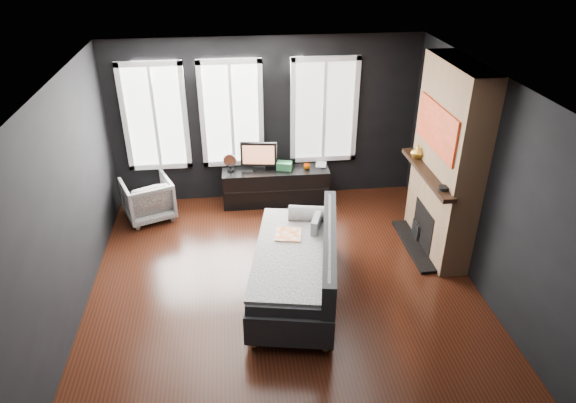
{
  "coord_description": "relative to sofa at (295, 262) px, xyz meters",
  "views": [
    {
      "loc": [
        -0.58,
        -5.42,
        4.23
      ],
      "look_at": [
        0.1,
        0.3,
        1.05
      ],
      "focal_mm": 32.0,
      "sensor_mm": 36.0,
      "label": 1
    }
  ],
  "objects": [
    {
      "name": "floor",
      "position": [
        -0.13,
        0.23,
        -0.47
      ],
      "size": [
        5.0,
        5.0,
        0.0
      ],
      "primitive_type": "plane",
      "color": "black",
      "rests_on": "ground"
    },
    {
      "name": "ceiling",
      "position": [
        -0.13,
        0.23,
        2.23
      ],
      "size": [
        5.0,
        5.0,
        0.0
      ],
      "primitive_type": "plane",
      "color": "white",
      "rests_on": "ground"
    },
    {
      "name": "wall_back",
      "position": [
        -0.13,
        2.73,
        0.88
      ],
      "size": [
        5.0,
        0.02,
        2.7
      ],
      "primitive_type": "cube",
      "color": "black",
      "rests_on": "ground"
    },
    {
      "name": "wall_left",
      "position": [
        -2.63,
        0.23,
        0.88
      ],
      "size": [
        0.02,
        5.0,
        2.7
      ],
      "primitive_type": "cube",
      "color": "black",
      "rests_on": "ground"
    },
    {
      "name": "wall_right",
      "position": [
        2.37,
        0.23,
        0.88
      ],
      "size": [
        0.02,
        5.0,
        2.7
      ],
      "primitive_type": "cube",
      "color": "black",
      "rests_on": "ground"
    },
    {
      "name": "windows",
      "position": [
        -0.58,
        2.69,
        1.91
      ],
      "size": [
        4.0,
        0.16,
        1.76
      ],
      "primitive_type": null,
      "color": "white",
      "rests_on": "wall_back"
    },
    {
      "name": "fireplace",
      "position": [
        2.17,
        0.83,
        0.88
      ],
      "size": [
        0.7,
        1.62,
        2.7
      ],
      "primitive_type": null,
      "color": "#93724C",
      "rests_on": "floor"
    },
    {
      "name": "sofa",
      "position": [
        0.0,
        0.0,
        0.0
      ],
      "size": [
        1.5,
        2.36,
        0.94
      ],
      "primitive_type": null,
      "rotation": [
        0.0,
        0.0,
        -0.19
      ],
      "color": "#242426",
      "rests_on": "floor"
    },
    {
      "name": "stripe_pillow",
      "position": [
        0.33,
        0.43,
        0.21
      ],
      "size": [
        0.19,
        0.35,
        0.34
      ],
      "primitive_type": "cube",
      "rotation": [
        0.0,
        0.0,
        -0.35
      ],
      "color": "gray",
      "rests_on": "sofa"
    },
    {
      "name": "armchair",
      "position": [
        -2.08,
        2.18,
        -0.1
      ],
      "size": [
        0.91,
        0.89,
        0.74
      ],
      "primitive_type": "imported",
      "rotation": [
        0.0,
        0.0,
        -2.77
      ],
      "color": "silver",
      "rests_on": "floor"
    },
    {
      "name": "media_console",
      "position": [
        -0.01,
        2.47,
        -0.17
      ],
      "size": [
        1.77,
        0.58,
        0.61
      ],
      "primitive_type": null,
      "rotation": [
        0.0,
        0.0,
        -0.02
      ],
      "color": "black",
      "rests_on": "floor"
    },
    {
      "name": "monitor",
      "position": [
        -0.28,
        2.49,
        0.4
      ],
      "size": [
        0.61,
        0.22,
        0.54
      ],
      "primitive_type": null,
      "rotation": [
        0.0,
        0.0,
        -0.15
      ],
      "color": "black",
      "rests_on": "media_console"
    },
    {
      "name": "desk_fan",
      "position": [
        -0.74,
        2.49,
        0.29
      ],
      "size": [
        0.25,
        0.25,
        0.3
      ],
      "primitive_type": null,
      "rotation": [
        0.0,
        0.0,
        -0.2
      ],
      "color": "#AAAAAA",
      "rests_on": "media_console"
    },
    {
      "name": "mug",
      "position": [
        0.51,
        2.41,
        0.19
      ],
      "size": [
        0.13,
        0.11,
        0.11
      ],
      "primitive_type": "imported",
      "rotation": [
        0.0,
        0.0,
        0.26
      ],
      "color": "#F95E00",
      "rests_on": "media_console"
    },
    {
      "name": "book",
      "position": [
        0.68,
        2.55,
        0.25
      ],
      "size": [
        0.17,
        0.06,
        0.24
      ],
      "primitive_type": "imported",
      "rotation": [
        0.0,
        0.0,
        -0.22
      ],
      "color": "beige",
      "rests_on": "media_console"
    },
    {
      "name": "storage_box",
      "position": [
        0.14,
        2.43,
        0.2
      ],
      "size": [
        0.28,
        0.22,
        0.13
      ],
      "primitive_type": "cube",
      "rotation": [
        0.0,
        0.0,
        -0.29
      ],
      "color": "#2A703E",
      "rests_on": "media_console"
    },
    {
      "name": "mantel_vase",
      "position": [
        1.92,
        1.28,
        0.85
      ],
      "size": [
        0.21,
        0.22,
        0.19
      ],
      "primitive_type": "imported",
      "rotation": [
        0.0,
        0.0,
        0.11
      ],
      "color": "gold",
      "rests_on": "fireplace"
    },
    {
      "name": "mantel_clock",
      "position": [
        1.92,
        0.28,
        0.78
      ],
      "size": [
        0.16,
        0.16,
        0.04
      ],
      "primitive_type": "cylinder",
      "rotation": [
        0.0,
        0.0,
        0.22
      ],
      "color": "black",
      "rests_on": "fireplace"
    }
  ]
}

